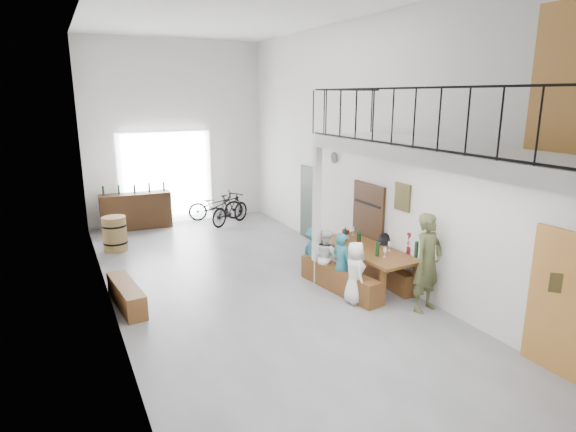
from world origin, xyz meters
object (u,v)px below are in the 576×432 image
tasting_table (367,252)px  bench_inner (339,279)px  host_standing (428,263)px  bicycle_near (216,206)px  oak_barrel (115,234)px  side_bench (126,295)px  serving_counter (136,211)px

tasting_table → bench_inner: tasting_table is taller
host_standing → bicycle_near: size_ratio=1.06×
bench_inner → host_standing: (0.97, -1.45, 0.67)m
oak_barrel → side_bench: bearing=-93.9°
bicycle_near → serving_counter: bearing=100.1°
serving_counter → bicycle_near: 2.44m
serving_counter → bench_inner: bearing=-64.3°
bench_inner → oak_barrel: (-3.74, 4.76, 0.20)m
oak_barrel → host_standing: host_standing is taller
bench_inner → side_bench: (-3.99, 1.12, -0.02)m
serving_counter → oak_barrel: bearing=-110.9°
side_bench → bicycle_near: (3.53, 5.53, 0.23)m
bench_inner → side_bench: size_ratio=1.32×
side_bench → bicycle_near: bicycle_near is taller
tasting_table → serving_counter: (-3.61, 6.65, -0.17)m
side_bench → oak_barrel: size_ratio=1.82×
side_bench → serving_counter: (1.09, 5.60, 0.30)m
bench_inner → serving_counter: size_ratio=1.06×
serving_counter → bicycle_near: (2.44, -0.07, -0.08)m
tasting_table → oak_barrel: size_ratio=2.71×
bench_inner → bicycle_near: (-0.45, 6.65, 0.21)m
side_bench → oak_barrel: (0.25, 3.64, 0.22)m
side_bench → oak_barrel: bearing=86.1°
tasting_table → oak_barrel: bearing=130.6°
tasting_table → bench_inner: size_ratio=1.13×
side_bench → host_standing: host_standing is taller
side_bench → serving_counter: 5.71m
bench_inner → side_bench: bench_inner is taller
side_bench → serving_counter: size_ratio=0.80×
oak_barrel → serving_counter: size_ratio=0.44×
tasting_table → serving_counter: serving_counter is taller
bench_inner → bicycle_near: 6.67m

